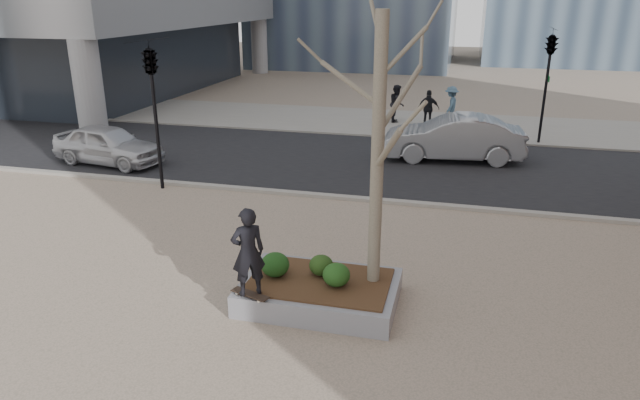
% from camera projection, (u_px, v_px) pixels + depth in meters
% --- Properties ---
extents(ground, '(120.00, 120.00, 0.00)m').
position_uv_depth(ground, '(271.00, 296.00, 11.45)').
color(ground, gray).
rests_on(ground, ground).
extents(street, '(60.00, 8.00, 0.02)m').
position_uv_depth(street, '(361.00, 162.00, 20.55)').
color(street, black).
rests_on(street, ground).
extents(far_sidewalk, '(60.00, 6.00, 0.02)m').
position_uv_depth(far_sidewalk, '(388.00, 122.00, 26.93)').
color(far_sidewalk, gray).
rests_on(far_sidewalk, ground).
extents(planter, '(3.00, 2.00, 0.45)m').
position_uv_depth(planter, '(320.00, 292.00, 11.14)').
color(planter, gray).
rests_on(planter, ground).
extents(planter_mulch, '(2.70, 1.70, 0.04)m').
position_uv_depth(planter_mulch, '(320.00, 281.00, 11.05)').
color(planter_mulch, '#382314').
rests_on(planter_mulch, planter).
extents(sycamore_tree, '(2.80, 2.80, 6.60)m').
position_uv_depth(sycamore_tree, '(379.00, 111.00, 9.96)').
color(sycamore_tree, gray).
rests_on(sycamore_tree, planter_mulch).
extents(shrub_left, '(0.56, 0.56, 0.48)m').
position_uv_depth(shrub_left, '(275.00, 265.00, 11.15)').
color(shrub_left, '#153E13').
rests_on(shrub_left, planter_mulch).
extents(shrub_middle, '(0.48, 0.48, 0.41)m').
position_uv_depth(shrub_middle, '(321.00, 265.00, 11.21)').
color(shrub_middle, black).
rests_on(shrub_middle, planter_mulch).
extents(shrub_right, '(0.52, 0.52, 0.45)m').
position_uv_depth(shrub_right, '(336.00, 275.00, 10.78)').
color(shrub_right, '#193F14').
rests_on(shrub_right, planter_mulch).
extents(skateboard, '(0.80, 0.44, 0.08)m').
position_uv_depth(skateboard, '(250.00, 295.00, 10.50)').
color(skateboard, black).
rests_on(skateboard, planter).
extents(skateboarder, '(0.73, 0.68, 1.68)m').
position_uv_depth(skateboarder, '(248.00, 252.00, 10.20)').
color(skateboarder, black).
rests_on(skateboarder, skateboard).
extents(police_car, '(4.25, 2.21, 1.38)m').
position_uv_depth(police_car, '(108.00, 145.00, 20.12)').
color(police_car, silver).
rests_on(police_car, street).
extents(car_silver, '(5.10, 2.25, 1.63)m').
position_uv_depth(car_silver, '(453.00, 138.00, 20.54)').
color(car_silver, gray).
rests_on(car_silver, street).
extents(pedestrian_a, '(0.75, 0.91, 1.73)m').
position_uv_depth(pedestrian_a, '(397.00, 103.00, 26.70)').
color(pedestrian_a, black).
rests_on(pedestrian_a, far_sidewalk).
extents(pedestrian_b, '(0.81, 1.20, 1.72)m').
position_uv_depth(pedestrian_b, '(451.00, 105.00, 26.29)').
color(pedestrian_b, '#436179').
rests_on(pedestrian_b, far_sidewalk).
extents(pedestrian_c, '(0.96, 0.40, 1.64)m').
position_uv_depth(pedestrian_c, '(429.00, 108.00, 25.77)').
color(pedestrian_c, black).
rests_on(pedestrian_c, far_sidewalk).
extents(traffic_light_near, '(0.60, 2.48, 4.50)m').
position_uv_depth(traffic_light_near, '(156.00, 117.00, 17.06)').
color(traffic_light_near, black).
rests_on(traffic_light_near, ground).
extents(traffic_light_far, '(0.60, 2.48, 4.50)m').
position_uv_depth(traffic_light_far, '(546.00, 87.00, 22.48)').
color(traffic_light_far, black).
rests_on(traffic_light_far, ground).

